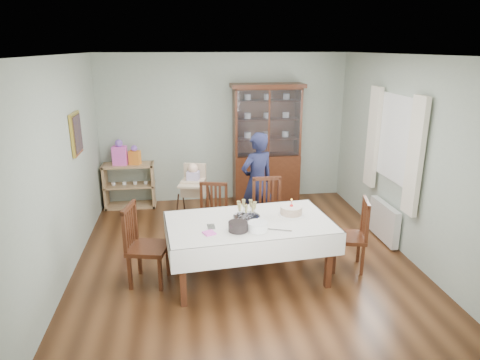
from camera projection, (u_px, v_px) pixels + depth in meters
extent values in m
plane|color=#593319|center=(244.00, 258.00, 5.90)|extent=(5.00, 5.00, 0.00)
plane|color=#9EAA99|center=(224.00, 129.00, 7.86)|extent=(4.50, 0.00, 4.50)
plane|color=#9EAA99|center=(62.00, 171.00, 5.20)|extent=(0.00, 5.00, 5.00)
plane|color=#9EAA99|center=(408.00, 158.00, 5.79)|extent=(0.00, 5.00, 5.00)
plane|color=white|center=(244.00, 55.00, 5.09)|extent=(5.00, 5.00, 0.00)
cube|color=#452111|center=(249.00, 224.00, 5.21)|extent=(1.99, 1.21, 0.06)
cube|color=silver|center=(249.00, 222.00, 5.20)|extent=(2.09, 1.32, 0.01)
cube|color=#452111|center=(266.00, 178.00, 8.00)|extent=(1.20, 0.45, 0.90)
cube|color=white|center=(269.00, 124.00, 7.51)|extent=(1.12, 0.01, 1.16)
cube|color=#452111|center=(268.00, 86.00, 7.50)|extent=(1.30, 0.48, 0.07)
cube|color=tan|center=(131.00, 205.00, 7.82)|extent=(0.90, 0.38, 0.04)
cube|color=tan|center=(130.00, 185.00, 7.71)|extent=(0.90, 0.38, 0.03)
cube|color=tan|center=(128.00, 165.00, 7.59)|extent=(0.90, 0.38, 0.04)
cube|color=tan|center=(106.00, 186.00, 7.65)|extent=(0.04, 0.38, 0.80)
cube|color=tan|center=(153.00, 184.00, 7.76)|extent=(0.04, 0.38, 0.80)
cube|color=gold|center=(76.00, 134.00, 5.87)|extent=(0.04, 0.48, 0.58)
cube|color=white|center=(397.00, 139.00, 6.01)|extent=(0.04, 1.02, 1.22)
cube|color=silver|center=(415.00, 157.00, 5.45)|extent=(0.07, 0.30, 1.55)
cube|color=silver|center=(373.00, 137.00, 6.62)|extent=(0.07, 0.30, 1.55)
cube|color=white|center=(384.00, 221.00, 6.38)|extent=(0.10, 0.80, 0.55)
cube|color=#452111|center=(212.00, 221.00, 6.07)|extent=(0.51, 0.51, 0.05)
cube|color=#452111|center=(214.00, 199.00, 6.18)|extent=(0.40, 0.14, 0.50)
cube|color=#452111|center=(269.00, 217.00, 6.15)|extent=(0.45, 0.45, 0.05)
cube|color=#452111|center=(267.00, 194.00, 6.26)|extent=(0.42, 0.04, 0.52)
cube|color=#452111|center=(148.00, 248.00, 5.18)|extent=(0.54, 0.54, 0.05)
cube|color=#452111|center=(130.00, 226.00, 5.11)|extent=(0.14, 0.43, 0.53)
cube|color=#452111|center=(348.00, 237.00, 5.53)|extent=(0.52, 0.52, 0.05)
cube|color=#452111|center=(365.00, 219.00, 5.43)|extent=(0.14, 0.40, 0.50)
imported|color=black|center=(257.00, 182.00, 6.64)|extent=(0.68, 0.58, 1.57)
cube|color=tan|center=(194.00, 187.00, 6.72)|extent=(0.42, 0.39, 0.25)
cube|color=tan|center=(193.00, 175.00, 6.66)|extent=(0.36, 0.15, 0.29)
cube|color=tan|center=(193.00, 182.00, 6.69)|extent=(0.40, 0.26, 0.03)
cube|color=#B5A7CB|center=(193.00, 177.00, 6.67)|extent=(0.22, 0.19, 0.19)
sphere|color=beige|center=(193.00, 168.00, 6.62)|extent=(0.15, 0.15, 0.15)
cylinder|color=silver|center=(247.00, 217.00, 5.32)|extent=(0.33, 0.33, 0.01)
torus|color=silver|center=(247.00, 216.00, 5.32)|extent=(0.34, 0.34, 0.01)
cylinder|color=white|center=(291.00, 214.00, 5.39)|extent=(0.32, 0.32, 0.02)
cylinder|color=brown|center=(291.00, 210.00, 5.38)|extent=(0.27, 0.27, 0.10)
cylinder|color=silver|center=(291.00, 206.00, 5.36)|extent=(0.27, 0.27, 0.01)
cylinder|color=#F24C4C|center=(291.00, 203.00, 5.35)|extent=(0.01, 0.01, 0.08)
sphere|color=yellow|center=(292.00, 200.00, 5.33)|extent=(0.02, 0.02, 0.02)
cylinder|color=black|center=(238.00, 226.00, 4.92)|extent=(0.29, 0.29, 0.11)
cylinder|color=white|center=(258.00, 226.00, 4.93)|extent=(0.29, 0.29, 0.10)
cube|color=#F259CA|center=(209.00, 233.00, 4.86)|extent=(0.16, 0.16, 0.02)
cube|color=silver|center=(280.00, 230.00, 4.94)|extent=(0.28, 0.12, 0.01)
cube|color=#F259CA|center=(120.00, 156.00, 7.50)|extent=(0.26, 0.17, 0.33)
sphere|color=#E533B2|center=(119.00, 143.00, 7.44)|extent=(0.13, 0.13, 0.13)
cube|color=orange|center=(135.00, 158.00, 7.55)|extent=(0.22, 0.18, 0.24)
sphere|color=#E533B2|center=(134.00, 148.00, 7.50)|extent=(0.11, 0.11, 0.11)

